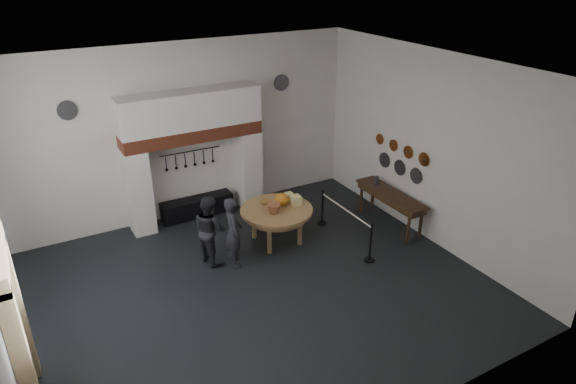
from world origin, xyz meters
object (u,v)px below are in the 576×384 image
side_table (391,194)px  visitor_far (210,229)px  work_table (277,210)px  barrier_post_near (371,243)px  iron_range (197,207)px  visitor_near (234,232)px  barrier_post_far (322,208)px

side_table → visitor_far: bearing=171.9°
work_table → barrier_post_near: bearing=-51.7°
visitor_far → iron_range: bearing=-26.2°
visitor_near → visitor_far: visitor_near is taller
work_table → side_table: size_ratio=0.78×
work_table → barrier_post_near: size_ratio=1.91×
visitor_near → barrier_post_far: bearing=-64.7°
barrier_post_far → barrier_post_near: bearing=-90.0°
visitor_far → side_table: size_ratio=0.73×
iron_range → work_table: 2.59m
visitor_near → iron_range: bearing=10.4°
work_table → side_table: bearing=-13.3°
visitor_far → barrier_post_near: visitor_far is taller
iron_range → side_table: (4.10, -2.90, 0.62)m
work_table → side_table: (2.89, -0.69, 0.03)m
iron_range → visitor_far: 2.36m
iron_range → work_table: bearing=-61.4°
side_table → barrier_post_far: 1.76m
iron_range → barrier_post_near: 4.81m
work_table → barrier_post_far: size_ratio=1.91×
iron_range → visitor_near: size_ratio=1.15×
visitor_near → barrier_post_far: visitor_near is taller
barrier_post_near → barrier_post_far: bearing=90.0°
side_table → barrier_post_far: bearing=149.0°
iron_range → visitor_far: visitor_far is taller
iron_range → work_table: work_table is taller
iron_range → barrier_post_near: size_ratio=2.11×
iron_range → barrier_post_near: bearing=-56.7°
visitor_far → side_table: 4.64m
iron_range → visitor_far: bearing=-102.3°
iron_range → work_table: (1.21, -2.21, 0.59)m
iron_range → side_table: bearing=-35.2°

